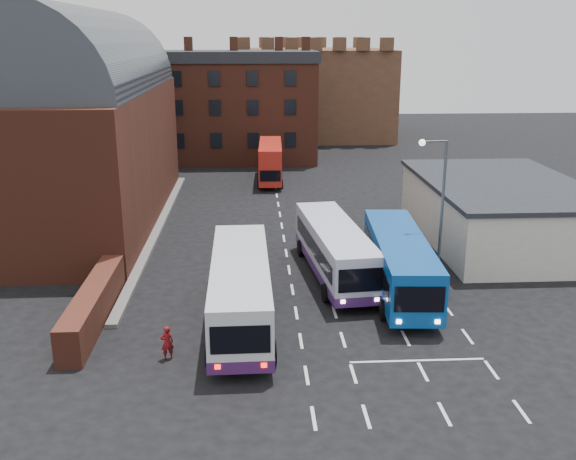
{
  "coord_description": "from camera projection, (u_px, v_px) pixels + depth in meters",
  "views": [
    {
      "loc": [
        -2.15,
        -28.12,
        13.78
      ],
      "look_at": [
        0.0,
        10.0,
        2.2
      ],
      "focal_mm": 40.0,
      "sensor_mm": 36.0,
      "label": 1
    }
  ],
  "objects": [
    {
      "name": "ground",
      "position": [
        300.0,
        333.0,
        30.98
      ],
      "size": [
        180.0,
        180.0,
        0.0
      ],
      "primitive_type": "plane",
      "color": "black"
    },
    {
      "name": "bus_red_double",
      "position": [
        270.0,
        161.0,
        62.77
      ],
      "size": [
        2.63,
        9.51,
        3.78
      ],
      "rotation": [
        0.0,
        0.0,
        3.11
      ],
      "color": "red",
      "rests_on": "ground"
    },
    {
      "name": "pedestrian_red",
      "position": [
        167.0,
        343.0,
        28.32
      ],
      "size": [
        0.67,
        0.55,
        1.58
      ],
      "primitive_type": "imported",
      "rotation": [
        0.0,
        0.0,
        3.48
      ],
      "color": "maroon",
      "rests_on": "ground"
    },
    {
      "name": "forecourt_wall",
      "position": [
        94.0,
        304.0,
        32.08
      ],
      "size": [
        1.2,
        10.0,
        1.8
      ],
      "primitive_type": "cube",
      "color": "#602B1E",
      "rests_on": "ground"
    },
    {
      "name": "cream_building",
      "position": [
        500.0,
        210.0,
        44.54
      ],
      "size": [
        10.4,
        16.4,
        4.25
      ],
      "color": "beige",
      "rests_on": "ground"
    },
    {
      "name": "pedestrian_beige",
      "position": [
        219.0,
        334.0,
        29.35
      ],
      "size": [
        0.74,
        0.61,
        1.39
      ],
      "primitive_type": "imported",
      "rotation": [
        0.0,
        0.0,
        3.28
      ],
      "color": "#B9AC9B",
      "rests_on": "ground"
    },
    {
      "name": "castle_keep",
      "position": [
        308.0,
        92.0,
        92.62
      ],
      "size": [
        22.0,
        22.0,
        12.0
      ],
      "primitive_type": "cube",
      "color": "brown",
      "rests_on": "ground"
    },
    {
      "name": "bus_white_inbound",
      "position": [
        335.0,
        247.0,
        37.76
      ],
      "size": [
        3.8,
        11.7,
        3.14
      ],
      "rotation": [
        0.0,
        0.0,
        3.24
      ],
      "color": "silver",
      "rests_on": "ground"
    },
    {
      "name": "bus_white_outbound",
      "position": [
        240.0,
        286.0,
        31.56
      ],
      "size": [
        3.21,
        12.21,
        3.32
      ],
      "rotation": [
        0.0,
        0.0,
        0.01
      ],
      "color": "silver",
      "rests_on": "ground"
    },
    {
      "name": "bus_blue",
      "position": [
        399.0,
        260.0,
        35.49
      ],
      "size": [
        3.54,
        11.9,
        3.2
      ],
      "rotation": [
        0.0,
        0.0,
        3.08
      ],
      "color": "#0A4492",
      "rests_on": "ground"
    },
    {
      "name": "railway_station",
      "position": [
        73.0,
        121.0,
        48.0
      ],
      "size": [
        12.0,
        28.0,
        16.0
      ],
      "color": "#602B1E",
      "rests_on": "ground"
    },
    {
      "name": "street_lamp",
      "position": [
        438.0,
        197.0,
        36.2
      ],
      "size": [
        1.7,
        0.43,
        8.36
      ],
      "rotation": [
        0.0,
        0.0,
        0.11
      ],
      "color": "#4E5359",
      "rests_on": "ground"
    },
    {
      "name": "brick_terrace",
      "position": [
        218.0,
        112.0,
        73.01
      ],
      "size": [
        22.0,
        10.0,
        11.0
      ],
      "primitive_type": "cube",
      "color": "brown",
      "rests_on": "ground"
    }
  ]
}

